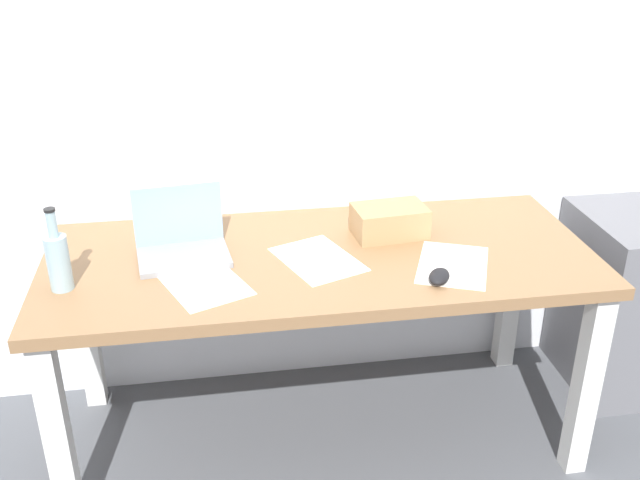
{
  "coord_description": "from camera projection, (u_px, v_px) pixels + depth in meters",
  "views": [
    {
      "loc": [
        -0.33,
        -2.07,
        1.78
      ],
      "look_at": [
        0.0,
        0.0,
        0.78
      ],
      "focal_mm": 40.66,
      "sensor_mm": 36.0,
      "label": 1
    }
  ],
  "objects": [
    {
      "name": "ground_plane",
      "position": [
        320.0,
        431.0,
        2.66
      ],
      "size": [
        8.0,
        8.0,
        0.0
      ],
      "primitive_type": "plane",
      "color": "#515459"
    },
    {
      "name": "cardboard_box",
      "position": [
        390.0,
        221.0,
        2.46
      ],
      "size": [
        0.26,
        0.18,
        0.1
      ],
      "primitive_type": "cube",
      "rotation": [
        0.0,
        0.0,
        0.09
      ],
      "color": "tan",
      "rests_on": "desk"
    },
    {
      "name": "laptop_left",
      "position": [
        182.0,
        242.0,
        2.32
      ],
      "size": [
        0.31,
        0.24,
        0.22
      ],
      "color": "gray",
      "rests_on": "desk"
    },
    {
      "name": "computer_mouse",
      "position": [
        439.0,
        276.0,
        2.17
      ],
      "size": [
        0.1,
        0.12,
        0.03
      ],
      "primitive_type": "ellipsoid",
      "rotation": [
        0.0,
        0.0,
        -0.51
      ],
      "color": "black",
      "rests_on": "desk"
    },
    {
      "name": "paper_sheet_front_left",
      "position": [
        203.0,
        283.0,
        2.17
      ],
      "size": [
        0.31,
        0.35,
        0.0
      ],
      "primitive_type": "cube",
      "rotation": [
        0.0,
        0.0,
        0.4
      ],
      "color": "white",
      "rests_on": "desk"
    },
    {
      "name": "desk",
      "position": [
        320.0,
        279.0,
        2.39
      ],
      "size": [
        1.77,
        0.75,
        0.73
      ],
      "color": "olive",
      "rests_on": "ground"
    },
    {
      "name": "paper_sheet_front_right",
      "position": [
        453.0,
        265.0,
        2.28
      ],
      "size": [
        0.31,
        0.35,
        0.0
      ],
      "primitive_type": "cube",
      "rotation": [
        0.0,
        0.0,
        -0.39
      ],
      "color": "white",
      "rests_on": "desk"
    },
    {
      "name": "back_wall",
      "position": [
        300.0,
        50.0,
        2.49
      ],
      "size": [
        5.2,
        0.08,
        2.6
      ],
      "primitive_type": "cube",
      "color": "white",
      "rests_on": "ground"
    },
    {
      "name": "beer_bottle",
      "position": [
        58.0,
        260.0,
        2.1
      ],
      "size": [
        0.07,
        0.07,
        0.26
      ],
      "color": "#99B7C1",
      "rests_on": "desk"
    },
    {
      "name": "filing_cabinet",
      "position": [
        626.0,
        301.0,
        2.81
      ],
      "size": [
        0.4,
        0.48,
        0.71
      ],
      "primitive_type": "cube",
      "color": "slate",
      "rests_on": "ground"
    },
    {
      "name": "paper_sheet_center",
      "position": [
        318.0,
        259.0,
        2.31
      ],
      "size": [
        0.3,
        0.35,
        0.0
      ],
      "primitive_type": "cube",
      "rotation": [
        0.0,
        0.0,
        0.37
      ],
      "color": "white",
      "rests_on": "desk"
    }
  ]
}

